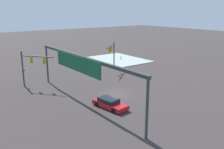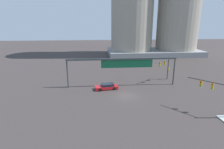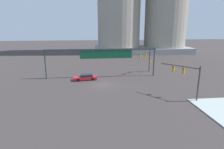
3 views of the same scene
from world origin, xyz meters
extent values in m
plane|color=#3A3332|center=(0.00, 0.00, 0.00)|extent=(223.15, 223.15, 0.00)
cylinder|color=#3A3A45|center=(11.88, 9.58, 2.81)|extent=(0.23, 0.23, 5.63)
cylinder|color=#3A3A45|center=(9.76, 7.88, 4.94)|extent=(4.35, 3.54, 0.18)
cube|color=#B39D0F|center=(10.55, 8.51, 4.32)|extent=(0.41, 0.40, 0.95)
cylinder|color=red|center=(10.65, 8.39, 4.62)|extent=(0.19, 0.17, 0.20)
cylinder|color=orange|center=(10.65, 8.39, 4.32)|extent=(0.19, 0.17, 0.20)
cylinder|color=green|center=(10.65, 8.39, 4.02)|extent=(0.19, 0.17, 0.20)
cube|color=#B39D0F|center=(8.88, 7.17, 4.32)|extent=(0.41, 0.40, 0.95)
cylinder|color=red|center=(8.98, 7.05, 4.62)|extent=(0.19, 0.17, 0.20)
cylinder|color=orange|center=(8.98, 7.05, 4.32)|extent=(0.19, 0.17, 0.20)
cylinder|color=green|center=(8.98, 7.05, 4.02)|extent=(0.19, 0.17, 0.20)
cube|color=#B39D0F|center=(12.04, 9.38, 2.58)|extent=(0.38, 0.37, 0.44)
cylinder|color=#3E393A|center=(11.42, -7.21, 4.96)|extent=(4.15, 4.88, 0.17)
cube|color=#C19210|center=(11.86, -7.73, 4.34)|extent=(0.41, 0.41, 0.95)
cylinder|color=red|center=(11.74, -7.84, 4.64)|extent=(0.17, 0.19, 0.20)
cylinder|color=orange|center=(11.74, -7.84, 4.34)|extent=(0.17, 0.19, 0.20)
cylinder|color=green|center=(11.74, -7.84, 4.04)|extent=(0.17, 0.19, 0.20)
cube|color=#C19210|center=(10.80, -6.47, 4.34)|extent=(0.41, 0.41, 0.95)
cylinder|color=red|center=(10.68, -6.58, 4.64)|extent=(0.17, 0.19, 0.20)
cylinder|color=orange|center=(10.68, -6.58, 4.34)|extent=(0.17, 0.19, 0.20)
cylinder|color=green|center=(10.68, -6.58, 4.04)|extent=(0.17, 0.19, 0.20)
cylinder|color=#343B3D|center=(-11.68, 5.62, 2.95)|extent=(0.28, 0.28, 5.89)
cylinder|color=#343B3D|center=(11.68, 5.62, 2.95)|extent=(0.28, 0.28, 5.89)
cube|color=#343B3D|center=(0.00, 5.62, 6.07)|extent=(23.76, 0.35, 0.35)
cube|color=#15623A|center=(1.09, 5.84, 5.11)|extent=(11.20, 0.08, 2.02)
cube|color=gray|center=(19.14, 44.60, 1.09)|extent=(38.46, 18.98, 2.18)
cube|color=red|center=(-3.53, 3.86, 0.44)|extent=(4.97, 2.52, 0.55)
cube|color=black|center=(-3.25, 3.90, 0.96)|extent=(2.68, 1.97, 0.50)
cylinder|color=black|center=(-4.86, 2.79, 0.32)|extent=(0.66, 0.31, 0.64)
cylinder|color=black|center=(-5.11, 4.51, 0.32)|extent=(0.66, 0.31, 0.64)
cylinder|color=black|center=(-1.95, 3.21, 0.32)|extent=(0.66, 0.31, 0.64)
cylinder|color=black|center=(-2.20, 4.93, 0.32)|extent=(0.66, 0.31, 0.64)
camera|label=1|loc=(-26.58, 20.77, 11.96)|focal=39.46mm
camera|label=2|loc=(-5.48, -32.23, 13.72)|focal=29.25mm
camera|label=3|loc=(-2.16, -35.00, 11.11)|focal=30.83mm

